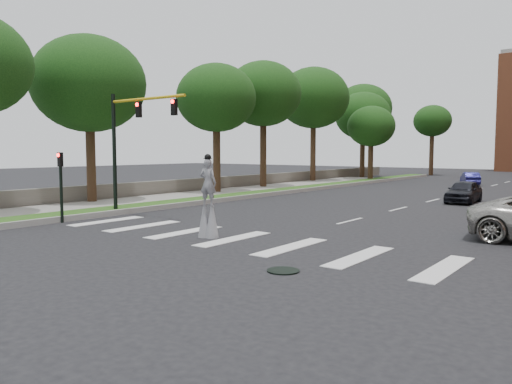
# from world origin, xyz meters

# --- Properties ---
(ground_plane) EXTENTS (160.00, 160.00, 0.00)m
(ground_plane) POSITION_xyz_m (0.00, 0.00, 0.00)
(ground_plane) COLOR black
(ground_plane) RESTS_ON ground
(grass_median) EXTENTS (2.00, 60.00, 0.25)m
(grass_median) POSITION_xyz_m (-11.50, 20.00, 0.12)
(grass_median) COLOR #234A15
(grass_median) RESTS_ON ground
(median_curb) EXTENTS (0.20, 60.00, 0.28)m
(median_curb) POSITION_xyz_m (-10.45, 20.00, 0.14)
(median_curb) COLOR gray
(median_curb) RESTS_ON ground
(sidewalk_left) EXTENTS (4.00, 60.00, 0.18)m
(sidewalk_left) POSITION_xyz_m (-14.50, 10.00, 0.09)
(sidewalk_left) COLOR gray
(sidewalk_left) RESTS_ON ground
(stone_wall) EXTENTS (0.50, 56.00, 1.10)m
(stone_wall) POSITION_xyz_m (-17.00, 22.00, 0.55)
(stone_wall) COLOR #605B52
(stone_wall) RESTS_ON ground
(manhole) EXTENTS (0.90, 0.90, 0.04)m
(manhole) POSITION_xyz_m (3.00, -2.00, 0.02)
(manhole) COLOR black
(manhole) RESTS_ON ground
(traffic_signal) EXTENTS (5.30, 0.23, 6.20)m
(traffic_signal) POSITION_xyz_m (-9.78, 3.00, 4.15)
(traffic_signal) COLOR black
(traffic_signal) RESTS_ON ground
(secondary_signal) EXTENTS (0.25, 0.21, 3.23)m
(secondary_signal) POSITION_xyz_m (-10.30, -0.50, 1.95)
(secondary_signal) COLOR black
(secondary_signal) RESTS_ON ground
(stilt_performer) EXTENTS (0.83, 0.60, 3.19)m
(stilt_performer) POSITION_xyz_m (-2.29, 0.70, 1.29)
(stilt_performer) COLOR #342215
(stilt_performer) RESTS_ON ground
(car_near) EXTENTS (1.85, 4.25, 1.43)m
(car_near) POSITION_xyz_m (1.98, 19.82, 0.71)
(car_near) COLOR black
(car_near) RESTS_ON ground
(car_mid) EXTENTS (2.67, 3.95, 1.23)m
(car_mid) POSITION_xyz_m (-1.90, 36.77, 0.62)
(car_mid) COLOR navy
(car_mid) RESTS_ON ground
(tree_1) EXTENTS (6.86, 6.86, 10.24)m
(tree_1) POSITION_xyz_m (-16.02, 5.02, 7.30)
(tree_1) COLOR #342215
(tree_1) RESTS_ON ground
(tree_2) EXTENTS (6.01, 6.01, 9.79)m
(tree_2) POSITION_xyz_m (-14.72, 15.10, 7.19)
(tree_2) COLOR #342215
(tree_2) RESTS_ON ground
(tree_3) EXTENTS (6.55, 6.55, 10.91)m
(tree_3) POSITION_xyz_m (-15.13, 21.57, 8.09)
(tree_3) COLOR #342215
(tree_3) RESTS_ON ground
(tree_4) EXTENTS (7.32, 7.32, 11.76)m
(tree_4) POSITION_xyz_m (-16.02, 31.43, 8.62)
(tree_4) COLOR #342215
(tree_4) RESTS_ON ground
(tree_5) EXTENTS (6.95, 6.95, 11.28)m
(tree_5) POSITION_xyz_m (-16.06, 43.15, 8.29)
(tree_5) COLOR #342215
(tree_5) RESTS_ON ground
(tree_6) EXTENTS (5.12, 5.12, 8.05)m
(tree_6) POSITION_xyz_m (-12.25, 37.16, 5.83)
(tree_6) COLOR #342215
(tree_6) RESTS_ON ground
(tree_7) EXTENTS (4.86, 4.86, 9.22)m
(tree_7) POSITION_xyz_m (-10.99, 53.36, 7.08)
(tree_7) COLOR #342215
(tree_7) RESTS_ON ground
(tree_8) EXTENTS (6.44, 6.44, 10.05)m
(tree_8) POSITION_xyz_m (-14.97, 40.88, 7.27)
(tree_8) COLOR #342215
(tree_8) RESTS_ON ground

